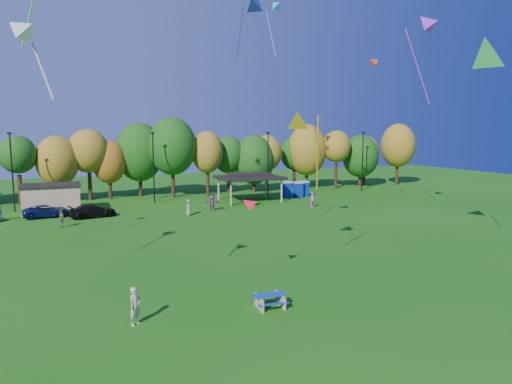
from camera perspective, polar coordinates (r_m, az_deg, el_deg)
name	(u,v)px	position (r m, az deg, el deg)	size (l,w,h in m)	color
ground	(267,330)	(22.32, 1.38, -16.85)	(160.00, 160.00, 0.00)	#19600F
tree_line	(123,156)	(64.55, -16.24, 4.38)	(93.57, 10.55, 11.15)	black
lamp_posts	(153,165)	(59.59, -12.70, 3.27)	(64.50, 0.25, 9.09)	black
utility_building	(52,198)	(57.07, -24.18, -0.69)	(6.30, 4.30, 3.25)	tan
pavilion	(250,177)	(60.15, -0.81, 1.90)	(8.20, 6.20, 3.77)	tan
porta_potties	(296,189)	(64.58, 5.05, 0.36)	(3.75, 2.14, 2.18)	#0C2B9E
picnic_table	(270,300)	(24.70, 1.75, -13.32)	(1.77, 1.51, 0.72)	tan
kite_flyer	(135,306)	(23.23, -14.88, -13.61)	(0.68, 0.45, 1.86)	beige
car_c	(47,211)	(54.11, -24.70, -2.19)	(2.21, 4.80, 1.33)	#0C164B
car_d	(93,211)	(52.16, -19.72, -2.24)	(1.98, 4.86, 1.41)	black
far_person_0	(189,207)	(50.77, -8.42, -1.92)	(0.87, 0.57, 1.78)	gray
far_person_1	(61,219)	(47.79, -23.14, -3.07)	(1.03, 0.43, 1.75)	olive
far_person_3	(312,200)	(55.70, 7.08, -1.01)	(0.68, 0.45, 1.86)	#CC60AC
far_person_4	(212,203)	(53.51, -5.51, -1.35)	(1.71, 0.54, 1.84)	#8A3975
kite_2	(425,23)	(47.26, 20.41, 19.19)	(3.17, 4.77, 8.51)	purple
kite_3	(375,61)	(52.09, 14.70, 15.52)	(1.25, 0.96, 1.28)	red
kite_6	(255,3)	(33.48, -0.09, 22.58)	(2.40, 2.59, 4.58)	navy
kite_9	(19,30)	(21.52, -27.54, 17.56)	(2.05, 1.68, 3.45)	#BCBCBC
kite_12	(248,203)	(26.95, -1.05, -1.44)	(1.31, 1.19, 1.09)	red
kite_13	(488,50)	(36.27, 26.97, 15.58)	(5.01, 3.61, 8.09)	#43BE56
kite_14	(275,6)	(55.34, 2.39, 22.21)	(1.58, 3.80, 6.41)	#2895FF
kite_15	(298,118)	(29.60, 5.26, 9.16)	(2.43, 3.37, 5.65)	gold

